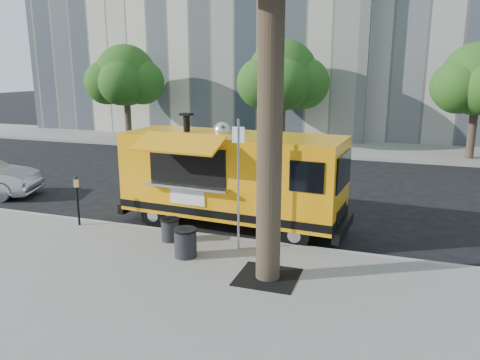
# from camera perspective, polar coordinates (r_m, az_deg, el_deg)

# --- Properties ---
(ground) EXTENTS (120.00, 120.00, 0.00)m
(ground) POSITION_cam_1_polar(r_m,az_deg,el_deg) (12.87, -4.47, -5.67)
(ground) COLOR black
(ground) RESTS_ON ground
(sidewalk) EXTENTS (60.00, 6.00, 0.15)m
(sidewalk) POSITION_cam_1_polar(r_m,az_deg,el_deg) (9.59, -14.21, -12.57)
(sidewalk) COLOR gray
(sidewalk) RESTS_ON ground
(curb) EXTENTS (60.00, 0.14, 0.16)m
(curb) POSITION_cam_1_polar(r_m,az_deg,el_deg) (12.04, -6.24, -6.70)
(curb) COLOR #999993
(curb) RESTS_ON ground
(far_sidewalk) EXTENTS (60.00, 5.00, 0.15)m
(far_sidewalk) POSITION_cam_1_polar(r_m,az_deg,el_deg) (25.45, 7.67, 4.05)
(far_sidewalk) COLOR gray
(far_sidewalk) RESTS_ON ground
(tree_well) EXTENTS (1.20, 1.20, 0.02)m
(tree_well) POSITION_cam_1_polar(r_m,az_deg,el_deg) (9.55, 3.38, -11.73)
(tree_well) COLOR black
(tree_well) RESTS_ON sidewalk
(far_tree_a) EXTENTS (3.42, 3.42, 5.36)m
(far_tree_a) POSITION_cam_1_polar(r_m,az_deg,el_deg) (27.76, -13.78, 12.26)
(far_tree_a) COLOR #33261C
(far_tree_a) RESTS_ON far_sidewalk
(far_tree_b) EXTENTS (3.60, 3.60, 5.50)m
(far_tree_b) POSITION_cam_1_polar(r_m,az_deg,el_deg) (24.55, 5.23, 12.59)
(far_tree_b) COLOR #33261C
(far_tree_b) RESTS_ON far_sidewalk
(far_tree_c) EXTENTS (3.24, 3.24, 5.21)m
(far_tree_c) POSITION_cam_1_polar(r_m,az_deg,el_deg) (23.74, 27.04, 10.89)
(far_tree_c) COLOR #33261C
(far_tree_c) RESTS_ON far_sidewalk
(sign_post) EXTENTS (0.28, 0.06, 3.00)m
(sign_post) POSITION_cam_1_polar(r_m,az_deg,el_deg) (10.42, -0.19, 0.34)
(sign_post) COLOR silver
(sign_post) RESTS_ON sidewalk
(parking_meter) EXTENTS (0.11, 0.11, 1.33)m
(parking_meter) POSITION_cam_1_polar(r_m,az_deg,el_deg) (12.97, -19.25, -1.72)
(parking_meter) COLOR black
(parking_meter) RESTS_ON sidewalk
(food_truck) EXTENTS (6.26, 3.03, 3.01)m
(food_truck) POSITION_cam_1_polar(r_m,az_deg,el_deg) (12.36, -1.13, 0.41)
(food_truck) COLOR #FFA10D
(food_truck) RESTS_ON ground
(trash_bin_left) EXTENTS (0.53, 0.53, 0.64)m
(trash_bin_left) POSITION_cam_1_polar(r_m,az_deg,el_deg) (10.45, -6.66, -7.50)
(trash_bin_left) COLOR black
(trash_bin_left) RESTS_ON sidewalk
(trash_bin_right) EXTENTS (0.46, 0.46, 0.55)m
(trash_bin_right) POSITION_cam_1_polar(r_m,az_deg,el_deg) (11.45, -8.52, -5.89)
(trash_bin_right) COLOR black
(trash_bin_right) RESTS_ON sidewalk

